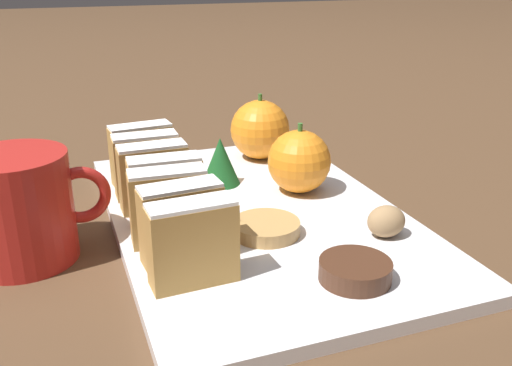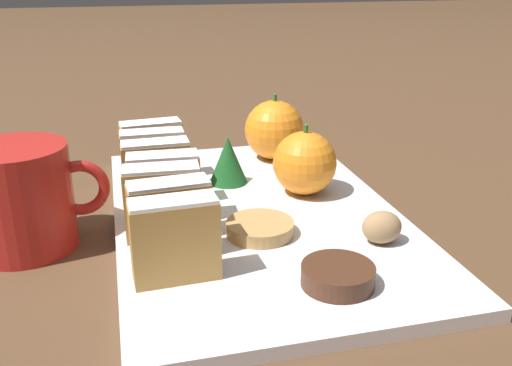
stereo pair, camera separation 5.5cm
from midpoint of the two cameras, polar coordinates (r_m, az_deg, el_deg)
name	(u,v)px [view 2 (the right image)]	position (r m, az deg, el deg)	size (l,w,h in m)	color
ground_plane	(256,222)	(0.57, 2.78, -3.99)	(6.00, 6.00, 0.00)	#513823
serving_platter	(256,217)	(0.57, 2.80, -3.44)	(0.27, 0.42, 0.01)	white
stollen_slice_front	(175,240)	(0.44, -4.51, -5.77)	(0.07, 0.03, 0.07)	#B28442
stollen_slice_second	(170,219)	(0.47, -5.25, -3.72)	(0.07, 0.03, 0.07)	#B28442
stollen_slice_third	(163,202)	(0.50, -6.22, -1.98)	(0.07, 0.03, 0.07)	#B28442
stollen_slice_fourth	(164,186)	(0.54, -6.33, -0.40)	(0.07, 0.03, 0.07)	#B28442
stollen_slice_fifth	(157,173)	(0.57, -7.19, 0.92)	(0.07, 0.03, 0.07)	#B28442
stollen_slice_sixth	(154,161)	(0.61, -7.67, 2.12)	(0.07, 0.03, 0.07)	#B28442
stollen_slice_back	(152,150)	(0.64, -7.94, 3.20)	(0.07, 0.03, 0.07)	#B28442
orange_near	(274,130)	(0.71, 4.09, 5.29)	(0.07, 0.07, 0.08)	orange
orange_far	(305,163)	(0.60, 7.53, 1.95)	(0.07, 0.07, 0.08)	orange
walnut	(382,227)	(0.52, 15.50, -4.35)	(0.04, 0.03, 0.03)	#9E7A51
chocolate_cookie	(338,275)	(0.45, 11.77, -9.14)	(0.06, 0.06, 0.02)	#472819
gingerbread_cookie	(260,228)	(0.52, 3.49, -4.59)	(0.06, 0.06, 0.01)	tan
evergreen_sprig	(228,160)	(0.63, -0.29, 2.27)	(0.04, 0.04, 0.05)	#195623
coffee_mug	(22,199)	(0.53, -19.68, -1.62)	(0.12, 0.09, 0.10)	red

